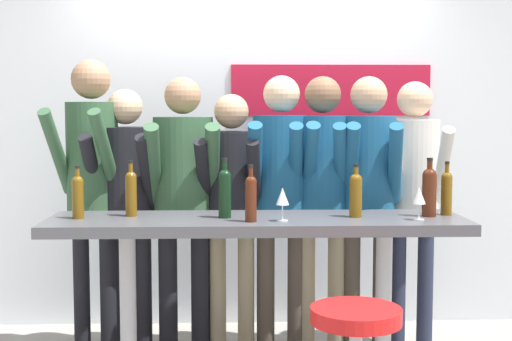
# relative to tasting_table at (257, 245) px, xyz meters

# --- Properties ---
(back_wall) EXTENTS (3.87, 0.12, 2.48)m
(back_wall) POSITION_rel_tasting_table_xyz_m (0.01, 1.29, 0.44)
(back_wall) COLOR silver
(back_wall) RESTS_ON ground_plane
(tasting_table) EXTENTS (2.27, 0.60, 0.96)m
(tasting_table) POSITION_rel_tasting_table_xyz_m (0.00, 0.00, 0.00)
(tasting_table) COLOR #4C4C51
(tasting_table) RESTS_ON ground_plane
(person_far_left) EXTENTS (0.44, 0.59, 1.85)m
(person_far_left) POSITION_rel_tasting_table_xyz_m (-1.00, 0.56, 0.37)
(person_far_left) COLOR black
(person_far_left) RESTS_ON ground_plane
(person_left) EXTENTS (0.44, 0.55, 1.67)m
(person_left) POSITION_rel_tasting_table_xyz_m (-0.79, 0.60, 0.23)
(person_left) COLOR black
(person_left) RESTS_ON ground_plane
(person_center_left) EXTENTS (0.46, 0.56, 1.75)m
(person_center_left) POSITION_rel_tasting_table_xyz_m (-0.43, 0.57, 0.27)
(person_center_left) COLOR black
(person_center_left) RESTS_ON ground_plane
(person_center) EXTENTS (0.42, 0.53, 1.64)m
(person_center) POSITION_rel_tasting_table_xyz_m (-0.14, 0.57, 0.22)
(person_center) COLOR gray
(person_center) RESTS_ON ground_plane
(person_center_right) EXTENTS (0.43, 0.54, 1.76)m
(person_center_right) POSITION_rel_tasting_table_xyz_m (0.18, 0.57, 0.29)
(person_center_right) COLOR #473D33
(person_center_right) RESTS_ON ground_plane
(person_right) EXTENTS (0.45, 0.56, 1.75)m
(person_right) POSITION_rel_tasting_table_xyz_m (0.43, 0.57, 0.29)
(person_right) COLOR gray
(person_right) RESTS_ON ground_plane
(person_far_right) EXTENTS (0.47, 0.59, 1.75)m
(person_far_right) POSITION_rel_tasting_table_xyz_m (0.71, 0.53, 0.29)
(person_far_right) COLOR #473D33
(person_far_right) RESTS_ON ground_plane
(person_rightmost) EXTENTS (0.41, 0.54, 1.72)m
(person_rightmost) POSITION_rel_tasting_table_xyz_m (1.02, 0.62, 0.28)
(person_rightmost) COLOR #23283D
(person_rightmost) RESTS_ON ground_plane
(wine_bottle_0) EXTENTS (0.06, 0.06, 0.30)m
(wine_bottle_0) POSITION_rel_tasting_table_xyz_m (-0.04, -0.14, 0.29)
(wine_bottle_0) COLOR #4C1E0F
(wine_bottle_0) RESTS_ON tasting_table
(wine_bottle_1) EXTENTS (0.07, 0.07, 0.29)m
(wine_bottle_1) POSITION_rel_tasting_table_xyz_m (0.54, -0.00, 0.28)
(wine_bottle_1) COLOR brown
(wine_bottle_1) RESTS_ON tasting_table
(wine_bottle_2) EXTENTS (0.07, 0.07, 0.33)m
(wine_bottle_2) POSITION_rel_tasting_table_xyz_m (-0.17, -0.00, 0.30)
(wine_bottle_2) COLOR black
(wine_bottle_2) RESTS_ON tasting_table
(wine_bottle_3) EXTENTS (0.08, 0.08, 0.32)m
(wine_bottle_3) POSITION_rel_tasting_table_xyz_m (0.95, 0.01, 0.30)
(wine_bottle_3) COLOR #4C1E0F
(wine_bottle_3) RESTS_ON tasting_table
(wine_bottle_4) EXTENTS (0.06, 0.06, 0.30)m
(wine_bottle_4) POSITION_rel_tasting_table_xyz_m (1.06, 0.06, 0.29)
(wine_bottle_4) COLOR brown
(wine_bottle_4) RESTS_ON tasting_table
(wine_bottle_5) EXTENTS (0.06, 0.06, 0.31)m
(wine_bottle_5) POSITION_rel_tasting_table_xyz_m (-0.69, 0.08, 0.29)
(wine_bottle_5) COLOR brown
(wine_bottle_5) RESTS_ON tasting_table
(wine_bottle_6) EXTENTS (0.06, 0.06, 0.29)m
(wine_bottle_6) POSITION_rel_tasting_table_xyz_m (-0.96, -0.00, 0.28)
(wine_bottle_6) COLOR brown
(wine_bottle_6) RESTS_ON tasting_table
(wine_glass_0) EXTENTS (0.07, 0.07, 0.18)m
(wine_glass_0) POSITION_rel_tasting_table_xyz_m (0.13, -0.13, 0.28)
(wine_glass_0) COLOR silver
(wine_glass_0) RESTS_ON tasting_table
(wine_glass_1) EXTENTS (0.07, 0.07, 0.18)m
(wine_glass_1) POSITION_rel_tasting_table_xyz_m (0.86, -0.12, 0.28)
(wine_glass_1) COLOR silver
(wine_glass_1) RESTS_ON tasting_table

